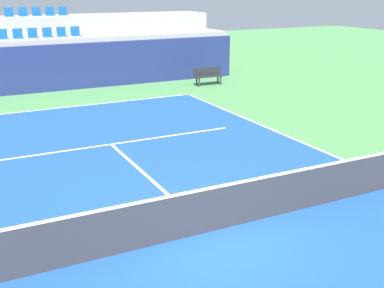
% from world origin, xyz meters
% --- Properties ---
extents(ground_plane, '(80.00, 80.00, 0.00)m').
position_xyz_m(ground_plane, '(0.00, 0.00, 0.00)').
color(ground_plane, '#4C8C4C').
extents(court_surface, '(11.00, 24.00, 0.01)m').
position_xyz_m(court_surface, '(0.00, 0.00, 0.01)').
color(court_surface, '#1E4C99').
rests_on(court_surface, ground_plane).
extents(baseline_far, '(11.00, 0.10, 0.00)m').
position_xyz_m(baseline_far, '(0.00, 11.95, 0.01)').
color(baseline_far, white).
rests_on(baseline_far, court_surface).
extents(service_line_far, '(8.26, 0.10, 0.00)m').
position_xyz_m(service_line_far, '(0.00, 6.40, 0.01)').
color(service_line_far, white).
rests_on(service_line_far, court_surface).
extents(centre_service_line, '(0.10, 6.40, 0.00)m').
position_xyz_m(centre_service_line, '(0.00, 3.20, 0.01)').
color(centre_service_line, white).
rests_on(centre_service_line, court_surface).
extents(back_wall, '(19.31, 0.30, 2.15)m').
position_xyz_m(back_wall, '(0.00, 15.52, 1.07)').
color(back_wall, navy).
rests_on(back_wall, ground_plane).
extents(stands_tier_lower, '(19.31, 2.40, 2.37)m').
position_xyz_m(stands_tier_lower, '(0.00, 16.87, 1.19)').
color(stands_tier_lower, '#9E9E99').
rests_on(stands_tier_lower, ground_plane).
extents(stands_tier_upper, '(19.31, 2.40, 3.24)m').
position_xyz_m(stands_tier_upper, '(0.00, 19.27, 1.62)').
color(stands_tier_upper, '#9E9E99').
rests_on(stands_tier_upper, ground_plane).
extents(seating_row_lower, '(3.86, 0.44, 0.44)m').
position_xyz_m(seating_row_lower, '(-0.00, 16.97, 2.50)').
color(seating_row_lower, '#145193').
rests_on(seating_row_lower, stands_tier_lower).
extents(seating_row_upper, '(3.86, 0.44, 0.44)m').
position_xyz_m(seating_row_upper, '(-0.00, 19.37, 3.36)').
color(seating_row_upper, '#145193').
rests_on(seating_row_upper, stands_tier_upper).
extents(tennis_net, '(11.08, 0.08, 1.07)m').
position_xyz_m(tennis_net, '(0.00, 0.00, 0.51)').
color(tennis_net, black).
rests_on(tennis_net, court_surface).
extents(player_bench, '(1.50, 0.40, 0.85)m').
position_xyz_m(player_bench, '(7.31, 13.51, 0.51)').
color(player_bench, '#232328').
rests_on(player_bench, ground_plane).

